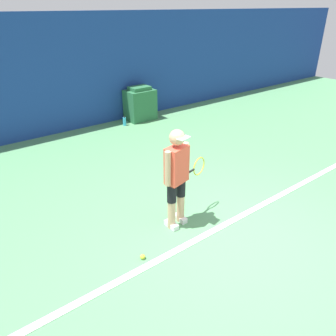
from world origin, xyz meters
TOP-DOWN VIEW (x-y plane):
  - ground_plane at (0.00, 0.00)m, footprint 24.00×24.00m
  - back_wall at (0.00, 5.87)m, footprint 24.00×0.10m
  - court_baseline at (0.00, 0.36)m, footprint 21.60×0.10m
  - tennis_player at (-0.47, 0.86)m, footprint 0.94×0.35m
  - tennis_ball at (-1.32, 0.52)m, footprint 0.07×0.07m
  - covered_chair at (1.92, 5.47)m, footprint 0.81×0.59m
  - water_bottle at (1.27, 5.29)m, footprint 0.09×0.09m

SIDE VIEW (x-z plane):
  - ground_plane at x=0.00m, z-range 0.00..0.00m
  - court_baseline at x=0.00m, z-range 0.00..0.01m
  - tennis_ball at x=-1.32m, z-range 0.00..0.07m
  - water_bottle at x=1.27m, z-range -0.01..0.25m
  - covered_chair at x=1.92m, z-range -0.02..0.94m
  - tennis_player at x=-0.47m, z-range 0.08..1.61m
  - back_wall at x=0.00m, z-range 0.00..2.90m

